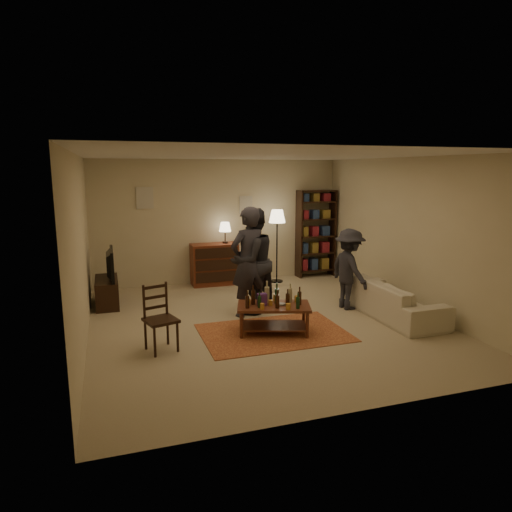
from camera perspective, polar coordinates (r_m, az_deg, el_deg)
name	(u,v)px	position (r m, az deg, el deg)	size (l,w,h in m)	color
floor	(264,322)	(7.63, 0.97, -8.22)	(6.00, 6.00, 0.00)	#C6B793
room_shell	(190,201)	(9.97, -8.23, 6.81)	(6.00, 6.00, 6.00)	beige
rug	(274,333)	(7.13, 2.20, -9.55)	(2.20, 1.50, 0.01)	maroon
coffee_table	(273,308)	(7.01, 2.20, -6.53)	(1.23, 0.91, 0.79)	brown
dining_chair	(159,315)	(6.50, -12.04, -7.26)	(0.51, 0.51, 0.95)	black
tv_stand	(107,285)	(8.87, -18.14, -3.46)	(0.40, 1.00, 1.06)	black
dresser	(215,263)	(9.98, -5.18, -0.88)	(1.00, 0.50, 1.36)	maroon
bookshelf	(316,233)	(10.75, 7.47, 2.92)	(0.90, 0.34, 2.02)	black
floor_lamp	(277,221)	(10.03, 2.66, 4.36)	(0.36, 0.36, 1.62)	black
sofa	(393,299)	(8.17, 16.73, -5.16)	(2.08, 0.81, 0.61)	beige
person_left	(248,262)	(7.71, -0.97, -0.77)	(0.69, 0.45, 1.88)	#2A2931
person_right	(252,261)	(7.89, -0.46, -0.66)	(0.89, 0.70, 1.84)	#23232A
person_by_sofa	(349,269)	(8.33, 11.57, -1.62)	(0.94, 0.54, 1.45)	#282930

